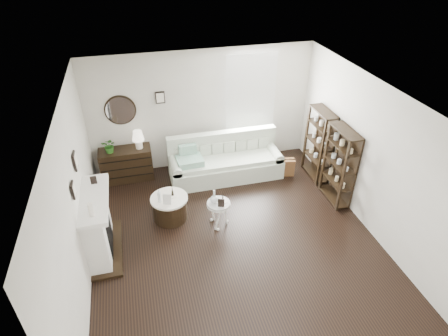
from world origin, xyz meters
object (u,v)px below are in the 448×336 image
object	(u,v)px
sofa	(225,163)
dresser	(127,164)
drum_table	(170,208)
pedestal_table	(219,205)

from	to	relation	value
sofa	dresser	distance (m)	2.18
sofa	drum_table	bearing A→B (deg)	-139.39
dresser	pedestal_table	bearing A→B (deg)	-51.56
drum_table	pedestal_table	size ratio (longest dim) A/B	1.34
dresser	drum_table	world-z (taller)	dresser
pedestal_table	dresser	bearing A→B (deg)	128.44
drum_table	pedestal_table	world-z (taller)	pedestal_table
dresser	drum_table	bearing A→B (deg)	-65.06
dresser	pedestal_table	size ratio (longest dim) A/B	2.10
drum_table	sofa	bearing A→B (deg)	40.61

